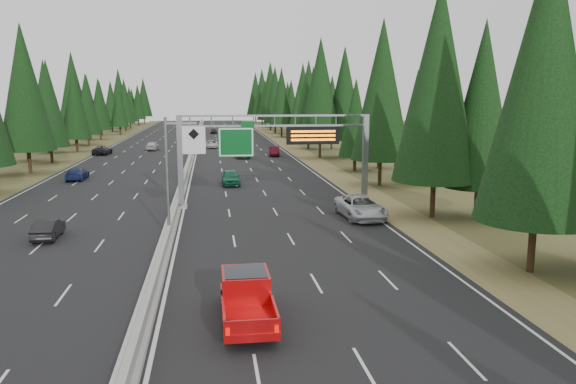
# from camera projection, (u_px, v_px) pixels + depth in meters

# --- Properties ---
(road) EXTENTS (32.00, 260.00, 0.08)m
(road) POSITION_uv_depth(u_px,v_px,m) (193.00, 155.00, 91.23)
(road) COLOR black
(road) RESTS_ON ground
(shoulder_right) EXTENTS (3.60, 260.00, 0.06)m
(shoulder_right) POSITION_uv_depth(u_px,v_px,m) (301.00, 153.00, 93.65)
(shoulder_right) COLOR olive
(shoulder_right) RESTS_ON ground
(shoulder_left) EXTENTS (3.60, 260.00, 0.06)m
(shoulder_left) POSITION_uv_depth(u_px,v_px,m) (79.00, 156.00, 88.81)
(shoulder_left) COLOR #4C4A23
(shoulder_left) RESTS_ON ground
(median_barrier) EXTENTS (0.70, 260.00, 0.85)m
(median_barrier) POSITION_uv_depth(u_px,v_px,m) (193.00, 152.00, 91.16)
(median_barrier) COLOR gray
(median_barrier) RESTS_ON road
(sign_gantry) EXTENTS (16.75, 0.98, 7.80)m
(sign_gantry) POSITION_uv_depth(u_px,v_px,m) (282.00, 146.00, 47.51)
(sign_gantry) COLOR slate
(sign_gantry) RESTS_ON road
(hov_sign_pole) EXTENTS (2.80, 0.50, 8.00)m
(hov_sign_pole) POSITION_uv_depth(u_px,v_px,m) (176.00, 169.00, 36.79)
(hov_sign_pole) COLOR slate
(hov_sign_pole) RESTS_ON road
(tree_row_right) EXTENTS (12.05, 243.66, 18.99)m
(tree_row_right) POSITION_uv_depth(u_px,v_px,m) (337.00, 95.00, 84.18)
(tree_row_right) COLOR black
(tree_row_right) RESTS_ON ground
(tree_row_left) EXTENTS (11.91, 243.24, 18.69)m
(tree_row_left) POSITION_uv_depth(u_px,v_px,m) (15.00, 100.00, 71.33)
(tree_row_left) COLOR black
(tree_row_left) RESTS_ON ground
(silver_minivan) EXTENTS (3.24, 6.36, 1.72)m
(silver_minivan) POSITION_uv_depth(u_px,v_px,m) (361.00, 207.00, 43.45)
(silver_minivan) COLOR silver
(silver_minivan) RESTS_ON road
(red_pickup) EXTENTS (2.11, 5.90, 1.92)m
(red_pickup) POSITION_uv_depth(u_px,v_px,m) (246.00, 294.00, 23.76)
(red_pickup) COLOR black
(red_pickup) RESTS_ON road
(car_ahead_green) EXTENTS (1.91, 4.69, 1.60)m
(car_ahead_green) POSITION_uv_depth(u_px,v_px,m) (231.00, 177.00, 59.72)
(car_ahead_green) COLOR #145A3B
(car_ahead_green) RESTS_ON road
(car_ahead_dkred) EXTENTS (1.87, 4.59, 1.48)m
(car_ahead_dkred) POSITION_uv_depth(u_px,v_px,m) (274.00, 151.00, 88.90)
(car_ahead_dkred) COLOR #4F0B1A
(car_ahead_dkred) RESTS_ON road
(car_ahead_dkgrey) EXTENTS (2.44, 5.29, 1.50)m
(car_ahead_dkgrey) POSITION_uv_depth(u_px,v_px,m) (242.00, 153.00, 85.90)
(car_ahead_dkgrey) COLOR black
(car_ahead_dkgrey) RESTS_ON road
(car_ahead_white) EXTENTS (2.60, 5.03, 1.36)m
(car_ahead_white) POSITION_uv_depth(u_px,v_px,m) (211.00, 144.00, 102.40)
(car_ahead_white) COLOR silver
(car_ahead_white) RESTS_ON road
(car_ahead_far) EXTENTS (1.81, 3.94, 1.31)m
(car_ahead_far) POSITION_uv_depth(u_px,v_px,m) (214.00, 131.00, 141.67)
(car_ahead_far) COLOR black
(car_ahead_far) RESTS_ON road
(car_onc_near) EXTENTS (1.49, 4.01, 1.31)m
(car_onc_near) POSITION_uv_depth(u_px,v_px,m) (48.00, 229.00, 37.18)
(car_onc_near) COLOR black
(car_onc_near) RESTS_ON road
(car_onc_blue) EXTENTS (1.94, 4.77, 1.38)m
(car_onc_blue) POSITION_uv_depth(u_px,v_px,m) (77.00, 174.00, 63.28)
(car_onc_blue) COLOR navy
(car_onc_blue) RESTS_ON road
(car_onc_white) EXTENTS (2.18, 4.68, 1.55)m
(car_onc_white) POSITION_uv_depth(u_px,v_px,m) (152.00, 146.00, 98.07)
(car_onc_white) COLOR #B9B9B9
(car_onc_white) RESTS_ON road
(car_onc_far) EXTENTS (2.64, 5.31, 1.45)m
(car_onc_far) POSITION_uv_depth(u_px,v_px,m) (102.00, 150.00, 90.90)
(car_onc_far) COLOR black
(car_onc_far) RESTS_ON road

